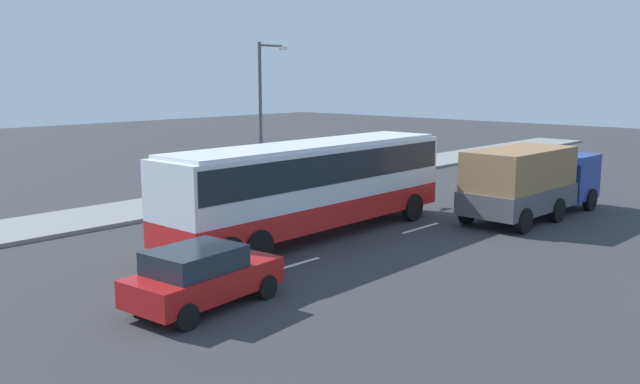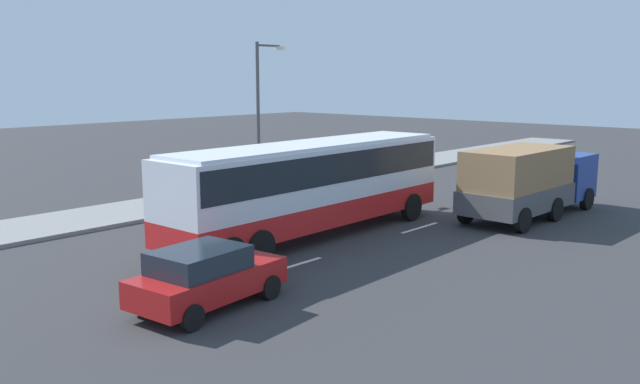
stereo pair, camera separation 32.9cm
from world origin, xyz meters
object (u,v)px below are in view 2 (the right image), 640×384
(cargo_truck, at_px, (529,179))
(street_lamp, at_px, (261,109))
(pedestrian_near_curb, at_px, (209,176))
(car_red_compact, at_px, (206,276))
(coach_bus, at_px, (312,179))
(pedestrian_at_crossing, at_px, (174,182))

(cargo_truck, height_order, street_lamp, street_lamp)
(cargo_truck, relative_size, pedestrian_near_curb, 4.63)
(street_lamp, bearing_deg, car_red_compact, -138.38)
(coach_bus, relative_size, cargo_truck, 1.59)
(pedestrian_near_curb, bearing_deg, cargo_truck, -162.59)
(pedestrian_at_crossing, bearing_deg, car_red_compact, -168.12)
(coach_bus, distance_m, car_red_compact, 8.11)
(coach_bus, xyz_separation_m, pedestrian_near_curb, (2.10, 8.56, -0.99))
(car_red_compact, bearing_deg, street_lamp, 36.11)
(car_red_compact, distance_m, pedestrian_near_curb, 15.07)
(pedestrian_near_curb, bearing_deg, pedestrian_at_crossing, 79.20)
(cargo_truck, bearing_deg, street_lamp, 113.62)
(pedestrian_at_crossing, bearing_deg, cargo_truck, -102.96)
(pedestrian_near_curb, bearing_deg, coach_bus, 157.36)
(pedestrian_near_curb, bearing_deg, car_red_compact, 132.28)
(street_lamp, bearing_deg, coach_bus, -119.74)
(pedestrian_near_curb, xyz_separation_m, street_lamp, (1.81, -1.72, 3.12))
(cargo_truck, distance_m, pedestrian_near_curb, 14.38)
(coach_bus, bearing_deg, car_red_compact, -157.65)
(cargo_truck, height_order, pedestrian_at_crossing, cargo_truck)
(coach_bus, height_order, cargo_truck, coach_bus)
(pedestrian_near_curb, height_order, pedestrian_at_crossing, pedestrian_near_curb)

